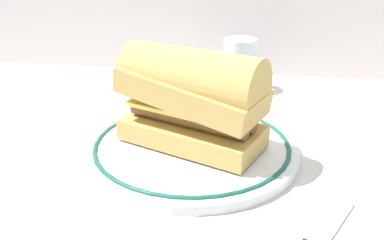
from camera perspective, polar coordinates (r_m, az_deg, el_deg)
The scene contains 4 objects.
ground_plane at distance 0.53m, azimuth -3.35°, elevation -4.68°, with size 1.50×1.50×0.00m, color beige.
plate at distance 0.53m, azimuth 0.00°, elevation -3.66°, with size 0.27×0.27×0.01m.
sausage_sandwich at distance 0.50m, azimuth 0.00°, elevation 3.28°, with size 0.20×0.14×0.12m.
drinking_glass at distance 0.75m, azimuth 6.49°, elevation 7.06°, with size 0.06×0.06×0.09m.
Camera 1 is at (0.10, -0.46, 0.25)m, focal length 39.07 mm.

